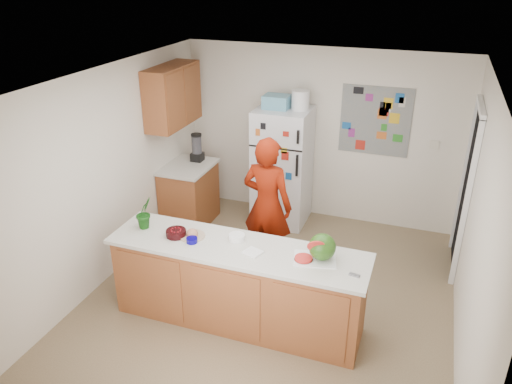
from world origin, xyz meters
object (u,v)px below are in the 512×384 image
(watermelon, at_px, (322,247))
(refrigerator, at_px, (282,167))
(person, at_px, (267,206))
(cherry_bowl, at_px, (176,233))

(watermelon, bearing_deg, refrigerator, 115.43)
(refrigerator, relative_size, watermelon, 6.51)
(refrigerator, distance_m, watermelon, 2.58)
(refrigerator, height_order, watermelon, refrigerator)
(person, bearing_deg, cherry_bowl, 67.22)
(person, bearing_deg, watermelon, 137.72)
(refrigerator, bearing_deg, cherry_bowl, -100.08)
(watermelon, xyz_separation_m, cherry_bowl, (-1.53, -0.07, -0.11))
(refrigerator, xyz_separation_m, watermelon, (1.11, -2.33, 0.21))
(watermelon, relative_size, cherry_bowl, 1.24)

